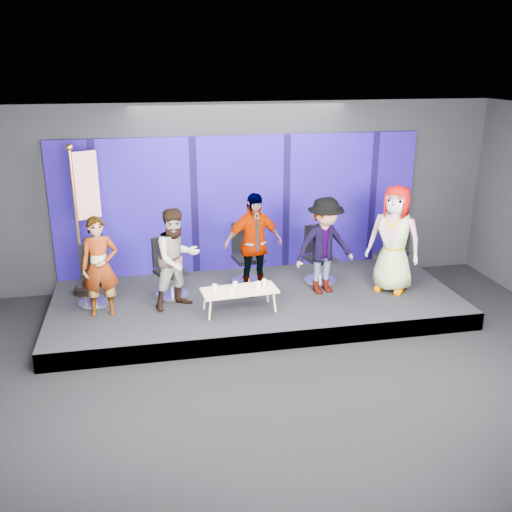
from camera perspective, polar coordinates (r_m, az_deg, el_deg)
The scene contains 21 objects.
ground at distance 8.00m, azimuth 3.65°, elevation -12.77°, with size 10.00×10.00×0.00m, color black.
room_walls at distance 7.04m, azimuth 4.06°, elevation 4.32°, with size 10.02×8.02×3.51m.
riser at distance 10.09m, azimuth -0.01°, elevation -4.73°, with size 7.00×3.00×0.30m, color black.
backdrop at distance 10.98m, azimuth -1.53°, elevation 5.23°, with size 7.00×0.08×2.60m, color #120753.
chair_a at distance 9.97m, azimuth -15.94°, elevation -2.81°, with size 0.58×0.58×1.00m.
panelist_a at distance 9.35m, azimuth -15.35°, elevation -1.05°, with size 0.59×0.39×1.62m, color black.
chair_b at distance 10.01m, azimuth -8.61°, elevation -2.11°, with size 0.78×0.78×1.04m.
panelist_b at distance 9.38m, azimuth -7.92°, elevation -0.27°, with size 0.82×0.64×1.69m, color black.
chair_c at distance 10.48m, azimuth -0.86°, elevation -0.77°, with size 0.72×0.72×1.11m.
panelist_c at distance 9.84m, azimuth -0.28°, elevation 1.20°, with size 1.06×0.44×1.80m, color black.
chair_d at distance 10.59m, azimuth 6.32°, elevation -0.77°, with size 0.71×0.71×1.06m.
panelist_d at distance 9.96m, azimuth 6.88°, elevation 1.03°, with size 1.11×0.64×1.72m, color black.
chair_e at distance 10.89m, azimuth 13.41°, elevation -0.42°, with size 0.94×0.94×1.18m.
panelist_e at distance 10.23m, azimuth 13.65°, elevation 1.65°, with size 0.93×0.61×1.91m, color black.
coffee_table at distance 9.30m, azimuth -1.67°, elevation -3.53°, with size 1.26×0.62×0.38m.
mug_a at distance 9.27m, azimuth -4.15°, elevation -3.14°, with size 0.08×0.08×0.10m, color silver.
mug_b at distance 9.14m, azimuth -2.44°, elevation -3.43°, with size 0.08×0.08×0.09m, color silver.
mug_c at distance 9.38m, azimuth -2.10°, elevation -2.85°, with size 0.08×0.08×0.09m, color silver.
mug_d at distance 9.34m, azimuth 0.20°, elevation -2.89°, with size 0.08×0.08×0.10m, color silver.
mug_e at distance 9.47m, azimuth 0.84°, elevation -2.61°, with size 0.08×0.08×0.09m, color silver.
flag_stand at distance 10.17m, azimuth -16.80°, elevation 3.85°, with size 0.58×0.38×2.63m.
Camera 1 is at (-1.84, -6.56, 4.20)m, focal length 40.00 mm.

